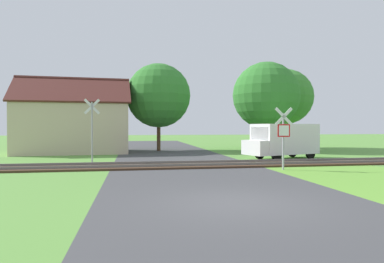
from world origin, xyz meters
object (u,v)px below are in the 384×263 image
Objects in this scene: stop_sign_near at (283,134)px; tree_right at (266,96)px; tree_center at (159,96)px; tree_far at (285,97)px; mail_truck at (283,140)px; crossing_sign_far at (92,126)px; house at (74,126)px.

stop_sign_near is 13.44m from tree_right.
tree_far reaches higher than tree_center.
crossing_sign_far is at bearing 75.58° from mail_truck.
house reaches higher than mail_truck.
tree_center is at bearing 62.25° from crossing_sign_far.
mail_truck is at bearing -51.26° from tree_center.
tree_far is at bearing -44.64° from mail_truck.
tree_far is 12.46m from mail_truck.
crossing_sign_far is at bearing -20.91° from stop_sign_near.
stop_sign_near is 0.57× the size of mail_truck.
tree_center is (4.43, 9.95, 2.67)m from crossing_sign_far.
tree_center is at bearing 168.60° from tree_right.
stop_sign_near is at bearing -71.11° from tree_center.
tree_center is (6.81, 1.15, 2.62)m from house.
crossing_sign_far reaches higher than mail_truck.
house is at bearing -171.65° from tree_far.
house is at bearing 101.41° from crossing_sign_far.
mail_truck is (-5.17, -10.71, -3.74)m from tree_far.
house reaches higher than crossing_sign_far.
tree_right is (4.17, 12.42, 3.02)m from stop_sign_near.
tree_right is at bearing -11.40° from tree_center.
tree_right reaches higher than house.
tree_far reaches higher than tree_right.
tree_right is (15.85, -0.67, 2.61)m from house.
crossing_sign_far is 11.75m from mail_truck.
stop_sign_near is 17.55m from house.
stop_sign_near is 17.91m from tree_far.
crossing_sign_far is at bearing -114.00° from tree_center.
stop_sign_near is 15.35m from tree_center.
tree_right is 8.22m from mail_truck.
mail_truck is (14.06, -7.89, -0.90)m from house.
stop_sign_near is at bearing -108.54° from tree_right.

